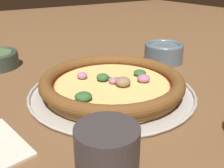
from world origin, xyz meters
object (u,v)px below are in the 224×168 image
Objects in this scene: bowl_near at (164,52)px; drinking_cup at (107,156)px; pizza_tray at (112,92)px; pizza at (112,83)px.

drinking_cup reaches higher than bowl_near.
pizza_tray is 0.26m from drinking_cup.
pizza_tray is at bearing 55.51° from drinking_cup.
drinking_cup reaches higher than pizza.
pizza is at bearing 55.48° from drinking_cup.
bowl_near is at bearing 22.49° from pizza.
bowl_near is at bearing 38.73° from drinking_cup.
pizza is 0.26m from bowl_near.
pizza_tray is 0.27m from bowl_near.
drinking_cup is (-0.39, -0.31, 0.01)m from bowl_near.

